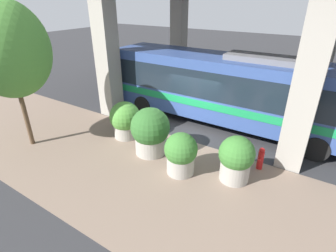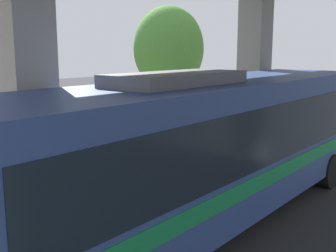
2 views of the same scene
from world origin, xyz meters
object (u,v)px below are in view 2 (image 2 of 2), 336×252
object	(u,v)px
planter_front	(128,144)
planter_middle	(174,141)
fire_hydrant	(44,204)
planter_back	(76,157)
street_tree_near	(169,49)
planter_extra	(37,172)
bus	(211,142)

from	to	relation	value
planter_front	planter_middle	bearing A→B (deg)	74.50
fire_hydrant	planter_back	distance (m)	2.96
planter_middle	street_tree_near	distance (m)	5.11
planter_extra	bus	bearing A→B (deg)	23.91
bus	street_tree_near	bearing A→B (deg)	135.36
street_tree_near	planter_back	bearing A→B (deg)	-75.23
planter_front	planter_back	xyz separation A→B (m)	(-0.51, -1.70, -0.18)
planter_front	planter_middle	xyz separation A→B (m)	(0.48, 1.74, -0.13)
planter_middle	planter_extra	xyz separation A→B (m)	(-0.35, -5.21, 0.01)
planter_middle	planter_extra	distance (m)	5.23
bus	planter_middle	world-z (taller)	bus
street_tree_near	bus	bearing A→B (deg)	-44.64
planter_middle	planter_front	bearing A→B (deg)	-105.50
street_tree_near	planter_middle	bearing A→B (deg)	-48.11
bus	planter_extra	world-z (taller)	bus
planter_back	planter_middle	bearing A→B (deg)	73.82
planter_middle	street_tree_near	bearing A→B (deg)	131.89
planter_back	street_tree_near	xyz separation A→B (m)	(-1.70, 6.45, 3.18)
bus	planter_middle	xyz separation A→B (m)	(-3.78, 3.39, -1.06)
fire_hydrant	planter_extra	bearing A→B (deg)	152.91
fire_hydrant	planter_middle	size ratio (longest dim) A/B	0.53
planter_middle	planter_extra	bearing A→B (deg)	-93.83
fire_hydrant	street_tree_near	bearing A→B (deg)	111.54
fire_hydrant	planter_middle	bearing A→B (deg)	97.62
planter_back	bus	bearing A→B (deg)	0.66
bus	planter_extra	bearing A→B (deg)	-156.09
bus	planter_middle	bearing A→B (deg)	138.13
planter_back	planter_extra	xyz separation A→B (m)	(0.65, -1.77, 0.06)
street_tree_near	planter_front	bearing A→B (deg)	-65.01
fire_hydrant	planter_back	world-z (taller)	planter_back
fire_hydrant	planter_back	size ratio (longest dim) A/B	0.57
bus	planter_middle	distance (m)	5.18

